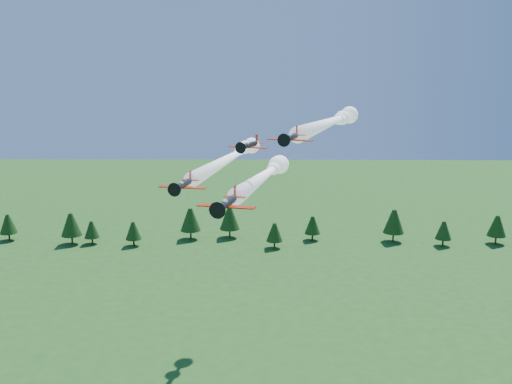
{
  "coord_description": "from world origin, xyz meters",
  "views": [
    {
      "loc": [
        4.19,
        -83.26,
        59.1
      ],
      "look_at": [
        2.92,
        0.0,
        41.37
      ],
      "focal_mm": 40.0,
      "sensor_mm": 36.0,
      "label": 1
    }
  ],
  "objects_px": {
    "plane_lead": "(266,174)",
    "plane_slot": "(249,145)",
    "plane_left": "(231,157)",
    "plane_right": "(332,122)"
  },
  "relations": [
    {
      "from": "plane_lead",
      "to": "plane_left",
      "type": "height_order",
      "value": "plane_left"
    },
    {
      "from": "plane_left",
      "to": "plane_right",
      "type": "relative_size",
      "value": 1.1
    },
    {
      "from": "plane_lead",
      "to": "plane_right",
      "type": "distance_m",
      "value": 18.04
    },
    {
      "from": "plane_lead",
      "to": "plane_right",
      "type": "relative_size",
      "value": 0.86
    },
    {
      "from": "plane_left",
      "to": "plane_slot",
      "type": "bearing_deg",
      "value": -68.95
    },
    {
      "from": "plane_right",
      "to": "plane_slot",
      "type": "relative_size",
      "value": 6.72
    },
    {
      "from": "plane_slot",
      "to": "plane_left",
      "type": "bearing_deg",
      "value": 121.26
    },
    {
      "from": "plane_left",
      "to": "plane_slot",
      "type": "relative_size",
      "value": 7.36
    },
    {
      "from": "plane_left",
      "to": "plane_slot",
      "type": "height_order",
      "value": "plane_slot"
    },
    {
      "from": "plane_lead",
      "to": "plane_slot",
      "type": "relative_size",
      "value": 5.75
    }
  ]
}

